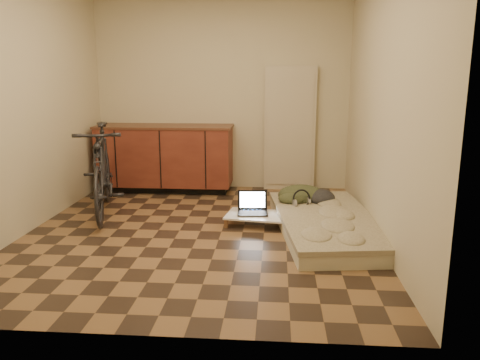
# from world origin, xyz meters

# --- Properties ---
(room_shell) EXTENTS (3.50, 4.00, 2.60)m
(room_shell) POSITION_xyz_m (0.00, 0.00, 1.30)
(room_shell) COLOR brown
(room_shell) RESTS_ON ground
(cabinets) EXTENTS (1.84, 0.62, 0.91)m
(cabinets) POSITION_xyz_m (-0.75, 1.70, 0.47)
(cabinets) COLOR black
(cabinets) RESTS_ON ground
(appliance_panel) EXTENTS (0.70, 0.10, 1.70)m
(appliance_panel) POSITION_xyz_m (0.95, 1.94, 0.85)
(appliance_panel) COLOR beige
(appliance_panel) RESTS_ON ground
(bicycle) EXTENTS (0.99, 1.85, 1.15)m
(bicycle) POSITION_xyz_m (-1.20, 0.51, 0.57)
(bicycle) COLOR black
(bicycle) RESTS_ON ground
(futon) EXTENTS (1.21, 2.11, 0.17)m
(futon) POSITION_xyz_m (1.30, 0.09, 0.09)
(futon) COLOR beige
(futon) RESTS_ON ground
(clothing_pile) EXTENTS (0.63, 0.55, 0.23)m
(clothing_pile) POSITION_xyz_m (1.12, 0.73, 0.29)
(clothing_pile) COLOR #323821
(clothing_pile) RESTS_ON futon
(headphones) EXTENTS (0.30, 0.28, 0.15)m
(headphones) POSITION_xyz_m (1.06, 0.48, 0.25)
(headphones) COLOR black
(headphones) RESTS_ON futon
(lap_desk) EXTENTS (0.74, 0.53, 0.11)m
(lap_desk) POSITION_xyz_m (0.59, 0.27, 0.10)
(lap_desk) COLOR brown
(lap_desk) RESTS_ON ground
(laptop) EXTENTS (0.34, 0.31, 0.22)m
(laptop) POSITION_xyz_m (0.52, 0.34, 0.16)
(laptop) COLOR black
(laptop) RESTS_ON lap_desk
(mouse) EXTENTS (0.08, 0.11, 0.04)m
(mouse) POSITION_xyz_m (0.81, 0.26, 0.13)
(mouse) COLOR white
(mouse) RESTS_ON lap_desk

